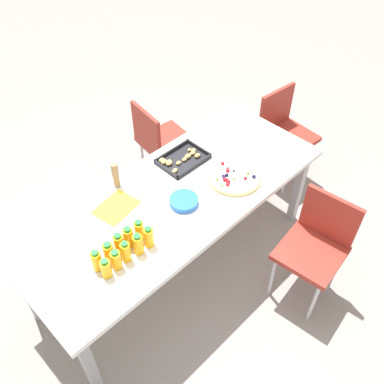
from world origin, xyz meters
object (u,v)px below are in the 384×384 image
object	(u,v)px
party_table	(175,202)
fruit_pizza	(234,177)
juice_bottle_0	(106,268)
juice_bottle_3	(138,244)
chair_near_right	(317,242)
juice_bottle_4	(149,237)
chair_far_right	(159,139)
chair_end	(284,129)
napkin_stack	(247,147)
juice_bottle_6	(109,252)
snack_tray	(182,160)
cardboard_tube	(116,175)
juice_bottle_7	(119,243)
plate_stack	(184,201)
juice_bottle_5	(97,261)
paper_folder	(116,207)
juice_bottle_9	(139,230)
juice_bottle_1	(116,260)
juice_bottle_8	(129,237)
juice_bottle_2	(126,252)

from	to	relation	value
party_table	fruit_pizza	bearing A→B (deg)	-22.05
juice_bottle_0	juice_bottle_3	xyz separation A→B (m)	(0.23, 0.00, 0.01)
chair_near_right	juice_bottle_4	distance (m)	1.14
chair_far_right	chair_end	xyz separation A→B (m)	(0.86, -0.65, 0.00)
napkin_stack	fruit_pizza	bearing A→B (deg)	-155.40
party_table	juice_bottle_6	xyz separation A→B (m)	(-0.61, -0.11, 0.13)
snack_tray	cardboard_tube	xyz separation A→B (m)	(-0.48, 0.12, 0.08)
snack_tray	napkin_stack	distance (m)	0.50
napkin_stack	cardboard_tube	bearing A→B (deg)	159.01
juice_bottle_7	juice_bottle_3	bearing A→B (deg)	-47.64
chair_far_right	snack_tray	distance (m)	0.65
chair_near_right	plate_stack	bearing A→B (deg)	30.84
juice_bottle_4	juice_bottle_5	xyz separation A→B (m)	(-0.31, 0.08, -0.00)
chair_near_right	juice_bottle_6	xyz separation A→B (m)	(-1.13, 0.69, 0.31)
juice_bottle_7	paper_folder	xyz separation A→B (m)	(0.19, 0.29, -0.06)
chair_end	juice_bottle_5	xyz separation A→B (m)	(-2.07, -0.21, 0.31)
chair_far_right	cardboard_tube	xyz separation A→B (m)	(-0.73, -0.41, 0.34)
chair_near_right	juice_bottle_0	distance (m)	1.39
juice_bottle_9	juice_bottle_0	bearing A→B (deg)	-165.77
plate_stack	juice_bottle_7	bearing A→B (deg)	-178.98
juice_bottle_1	juice_bottle_9	xyz separation A→B (m)	(0.23, 0.07, 0.00)
chair_far_right	juice_bottle_3	xyz separation A→B (m)	(-0.97, -0.93, 0.31)
juice_bottle_3	juice_bottle_8	world-z (taller)	juice_bottle_8
juice_bottle_3	juice_bottle_4	bearing A→B (deg)	-3.75
juice_bottle_4	juice_bottle_9	bearing A→B (deg)	93.17
juice_bottle_9	juice_bottle_1	bearing A→B (deg)	-162.24
chair_near_right	juice_bottle_1	size ratio (longest dim) A/B	5.98
chair_far_right	juice_bottle_8	size ratio (longest dim) A/B	5.64
chair_near_right	juice_bottle_9	distance (m)	1.19
juice_bottle_7	juice_bottle_9	world-z (taller)	juice_bottle_7
party_table	fruit_pizza	size ratio (longest dim) A/B	5.82
juice_bottle_1	juice_bottle_3	distance (m)	0.15
juice_bottle_9	party_table	bearing A→B (deg)	15.58
snack_tray	fruit_pizza	bearing A→B (deg)	-71.06
juice_bottle_2	juice_bottle_5	bearing A→B (deg)	156.39
party_table	chair_far_right	distance (m)	0.93
cardboard_tube	juice_bottle_4	bearing A→B (deg)	-108.03
juice_bottle_0	juice_bottle_2	size ratio (longest dim) A/B	0.88
fruit_pizza	juice_bottle_5	bearing A→B (deg)	177.41
juice_bottle_2	plate_stack	xyz separation A→B (m)	(0.53, 0.09, -0.05)
juice_bottle_6	plate_stack	world-z (taller)	juice_bottle_6
party_table	cardboard_tube	bearing A→B (deg)	121.80
chair_near_right	chair_end	xyz separation A→B (m)	(0.85, 0.90, 0.00)
chair_end	cardboard_tube	distance (m)	1.64
juice_bottle_4	juice_bottle_9	world-z (taller)	juice_bottle_4
fruit_pizza	chair_far_right	bearing A→B (deg)	82.54
juice_bottle_8	juice_bottle_9	distance (m)	0.08
juice_bottle_7	snack_tray	distance (m)	0.86
juice_bottle_6	juice_bottle_7	xyz separation A→B (m)	(0.08, 0.00, 0.00)
juice_bottle_5	snack_tray	size ratio (longest dim) A/B	0.44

